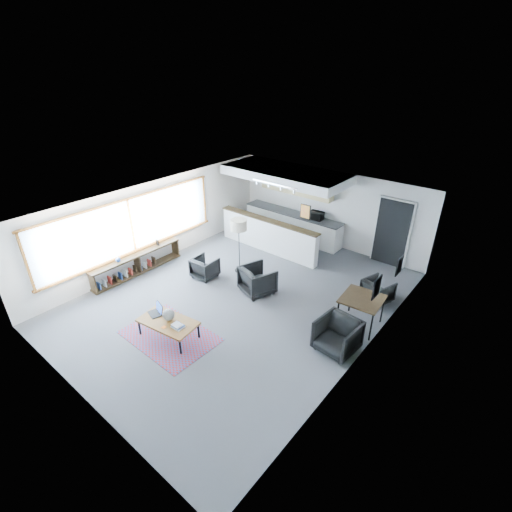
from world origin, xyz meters
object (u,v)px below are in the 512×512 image
Objects in this scene: armchair_left at (205,267)px; dining_table at (362,301)px; coffee_table at (168,322)px; microwave at (316,215)px; book_stack at (178,326)px; ceramic_pot at (169,315)px; dining_chair_near at (337,337)px; laptop at (157,311)px; dining_chair_far at (378,291)px; armchair_right at (258,279)px; floor_lamp at (239,227)px.

dining_table is at bearing -173.60° from armchair_left.
coffee_table is 2.97× the size of microwave.
microwave is at bearing 93.21° from book_stack.
dining_chair_near is at bearing 31.80° from ceramic_pot.
coffee_table is at bearing 11.13° from laptop.
dining_chair_far is (-0.09, 2.42, -0.07)m from dining_chair_near.
microwave reaches higher than dining_chair_near.
microwave is (0.02, 6.38, 0.51)m from ceramic_pot.
dining_table is (3.24, 3.23, 0.30)m from coffee_table.
armchair_right is 1.75× the size of microwave.
armchair_right is at bearing 73.62° from coffee_table.
dining_table is at bearing 36.81° from coffee_table.
armchair_right is at bearing -86.67° from microwave.
dining_chair_far is 1.21× the size of microwave.
floor_lamp is 4.25m from dining_chair_far.
ceramic_pot is at bearing -143.43° from dining_chair_near.
dining_table is at bearing 57.46° from laptop.
dining_chair_near is 1.25× the size of dining_chair_far.
laptop is 0.79m from book_stack.
floor_lamp is (-0.75, 3.29, 0.89)m from ceramic_pot.
microwave reaches higher than laptop.
floor_lamp reaches higher than microwave.
coffee_table is 3.54× the size of laptop.
dining_chair_near is at bearing -17.50° from floor_lamp.
floor_lamp is at bearing -125.07° from armchair_left.
laptop is 4.87m from dining_table.
armchair_left is 0.93× the size of dining_chair_near.
book_stack is 5.30m from dining_chair_far.
book_stack is at bearing -139.43° from dining_chair_near.
coffee_table is 0.37m from book_stack.
armchair_right is 3.24m from dining_chair_far.
ceramic_pot is 0.16× the size of floor_lamp.
microwave reaches higher than book_stack.
coffee_table is at bearing 101.11° from armchair_right.
dining_chair_far is at bearing 96.93° from dining_chair_near.
armchair_right is (1.73, 0.35, 0.08)m from armchair_left.
coffee_table is 5.33× the size of book_stack.
laptop reaches higher than coffee_table.
armchair_right is at bearing 50.02° from dining_chair_far.
laptop is 6.44m from microwave.
dining_table reaches higher than laptop.
microwave is (-3.15, 1.93, 0.80)m from dining_chair_far.
dining_chair_near reaches higher than dining_chair_far.
laptop is 2.87m from armchair_right.
microwave is (1.32, 4.01, 0.75)m from armchair_left.
microwave reaches higher than armchair_right.
dining_table reaches higher than dining_chair_near.
laptop is 0.24× the size of floor_lamp.
armchair_left is at bearing -170.07° from dining_table.
dining_chair_far is at bearing -34.56° from microwave.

